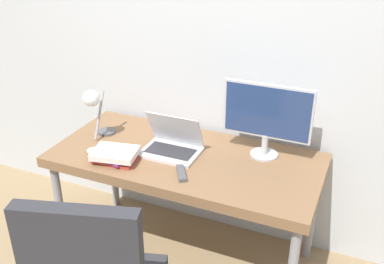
{
  "coord_description": "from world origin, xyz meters",
  "views": [
    {
      "loc": [
        0.93,
        -1.7,
        2.01
      ],
      "look_at": [
        0.06,
        0.33,
        0.92
      ],
      "focal_mm": 42.0,
      "sensor_mm": 36.0,
      "label": 1
    }
  ],
  "objects_px": {
    "monitor": "(267,115)",
    "book_stack": "(115,155)",
    "laptop": "(172,145)",
    "game_controller": "(98,152)",
    "desk_lamp": "(94,105)"
  },
  "relations": [
    {
      "from": "monitor",
      "to": "book_stack",
      "type": "relative_size",
      "value": 1.83
    },
    {
      "from": "laptop",
      "to": "book_stack",
      "type": "xyz_separation_m",
      "value": [
        -0.25,
        -0.22,
        -0.01
      ]
    },
    {
      "from": "game_controller",
      "to": "laptop",
      "type": "bearing_deg",
      "value": 28.04
    },
    {
      "from": "laptop",
      "to": "desk_lamp",
      "type": "distance_m",
      "value": 0.53
    },
    {
      "from": "laptop",
      "to": "game_controller",
      "type": "distance_m",
      "value": 0.43
    },
    {
      "from": "game_controller",
      "to": "book_stack",
      "type": "bearing_deg",
      "value": -6.88
    },
    {
      "from": "monitor",
      "to": "game_controller",
      "type": "relative_size",
      "value": 3.41
    },
    {
      "from": "monitor",
      "to": "book_stack",
      "type": "height_order",
      "value": "monitor"
    },
    {
      "from": "monitor",
      "to": "desk_lamp",
      "type": "distance_m",
      "value": 1.02
    },
    {
      "from": "desk_lamp",
      "to": "book_stack",
      "type": "relative_size",
      "value": 1.22
    },
    {
      "from": "desk_lamp",
      "to": "game_controller",
      "type": "distance_m",
      "value": 0.29
    },
    {
      "from": "book_stack",
      "to": "game_controller",
      "type": "height_order",
      "value": "book_stack"
    },
    {
      "from": "book_stack",
      "to": "game_controller",
      "type": "bearing_deg",
      "value": 173.12
    },
    {
      "from": "laptop",
      "to": "game_controller",
      "type": "relative_size",
      "value": 2.24
    },
    {
      "from": "laptop",
      "to": "book_stack",
      "type": "distance_m",
      "value": 0.33
    }
  ]
}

